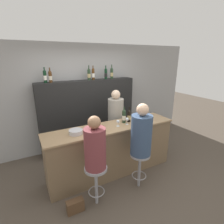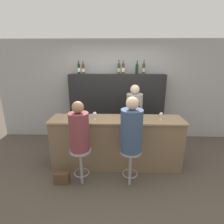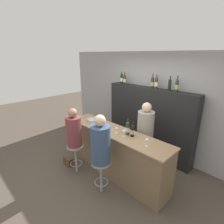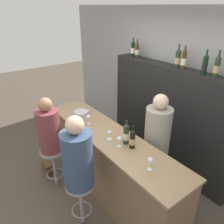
{
  "view_description": "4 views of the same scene",
  "coord_description": "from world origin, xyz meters",
  "px_view_note": "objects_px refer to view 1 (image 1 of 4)",
  "views": [
    {
      "loc": [
        -1.46,
        -2.46,
        2.27
      ],
      "look_at": [
        -0.02,
        0.24,
        1.31
      ],
      "focal_mm": 28.0,
      "sensor_mm": 36.0,
      "label": 1
    },
    {
      "loc": [
        0.0,
        -2.91,
        2.12
      ],
      "look_at": [
        -0.09,
        0.33,
        1.13
      ],
      "focal_mm": 28.0,
      "sensor_mm": 36.0,
      "label": 2
    },
    {
      "loc": [
        2.32,
        -2.1,
        2.53
      ],
      "look_at": [
        -0.13,
        0.32,
        1.38
      ],
      "focal_mm": 28.0,
      "sensor_mm": 36.0,
      "label": 3
    },
    {
      "loc": [
        2.05,
        -1.19,
        2.59
      ],
      "look_at": [
        0.14,
        0.23,
        1.42
      ],
      "focal_mm": 35.0,
      "sensor_mm": 36.0,
      "label": 4
    }
  ],
  "objects_px": {
    "wine_bottle_backbar_2": "(89,74)",
    "wine_glass_1": "(118,122)",
    "wine_glass_3": "(148,115)",
    "handbag": "(75,206)",
    "guest_seated_left": "(95,146)",
    "wine_bottle_backbar_0": "(45,76)",
    "bartender": "(116,127)",
    "wine_bottle_counter_1": "(129,116)",
    "bar_stool_right": "(140,161)",
    "wine_bottle_backbar_3": "(93,74)",
    "wine_bottle_backbar_5": "(112,73)",
    "wine_glass_2": "(127,119)",
    "wine_bottle_backbar_1": "(50,76)",
    "guest_seated_right": "(141,133)",
    "wine_bottle_counter_0": "(124,116)",
    "wine_glass_0": "(93,126)",
    "metal_bowl": "(76,132)",
    "bar_stool_left": "(96,176)",
    "wine_bottle_backbar_4": "(106,74)"
  },
  "relations": [
    {
      "from": "wine_glass_3",
      "to": "handbag",
      "type": "xyz_separation_m",
      "value": [
        -1.79,
        -0.55,
        -1.03
      ]
    },
    {
      "from": "wine_bottle_backbar_2",
      "to": "wine_glass_1",
      "type": "bearing_deg",
      "value": -87.47
    },
    {
      "from": "wine_glass_1",
      "to": "guest_seated_right",
      "type": "bearing_deg",
      "value": -75.95
    },
    {
      "from": "wine_bottle_counter_0",
      "to": "wine_glass_3",
      "type": "xyz_separation_m",
      "value": [
        0.53,
        -0.11,
        -0.03
      ]
    },
    {
      "from": "wine_bottle_backbar_2",
      "to": "handbag",
      "type": "height_order",
      "value": "wine_bottle_backbar_2"
    },
    {
      "from": "guest_seated_left",
      "to": "bar_stool_left",
      "type": "bearing_deg",
      "value": -153.43
    },
    {
      "from": "bartender",
      "to": "handbag",
      "type": "bearing_deg",
      "value": -139.68
    },
    {
      "from": "wine_glass_2",
      "to": "wine_bottle_backbar_2",
      "type": "bearing_deg",
      "value": 101.48
    },
    {
      "from": "wine_bottle_counter_0",
      "to": "wine_bottle_backbar_1",
      "type": "xyz_separation_m",
      "value": [
        -1.14,
        1.17,
        0.73
      ]
    },
    {
      "from": "wine_bottle_backbar_2",
      "to": "wine_bottle_backbar_5",
      "type": "relative_size",
      "value": 0.99
    },
    {
      "from": "guest_seated_left",
      "to": "handbag",
      "type": "bearing_deg",
      "value": -180.0
    },
    {
      "from": "guest_seated_left",
      "to": "wine_glass_0",
      "type": "bearing_deg",
      "value": 71.0
    },
    {
      "from": "bar_stool_right",
      "to": "guest_seated_right",
      "type": "relative_size",
      "value": 0.74
    },
    {
      "from": "wine_bottle_counter_1",
      "to": "bartender",
      "type": "height_order",
      "value": "bartender"
    },
    {
      "from": "metal_bowl",
      "to": "bartender",
      "type": "height_order",
      "value": "bartender"
    },
    {
      "from": "wine_bottle_backbar_5",
      "to": "bar_stool_right",
      "type": "height_order",
      "value": "wine_bottle_backbar_5"
    },
    {
      "from": "bartender",
      "to": "wine_glass_2",
      "type": "bearing_deg",
      "value": -97.77
    },
    {
      "from": "wine_glass_2",
      "to": "guest_seated_left",
      "type": "relative_size",
      "value": 0.17
    },
    {
      "from": "bar_stool_left",
      "to": "wine_bottle_backbar_2",
      "type": "bearing_deg",
      "value": 70.53
    },
    {
      "from": "wine_bottle_counter_1",
      "to": "bar_stool_right",
      "type": "height_order",
      "value": "wine_bottle_counter_1"
    },
    {
      "from": "guest_seated_left",
      "to": "wine_glass_2",
      "type": "bearing_deg",
      "value": 30.99
    },
    {
      "from": "wine_bottle_backbar_2",
      "to": "wine_glass_3",
      "type": "xyz_separation_m",
      "value": [
        0.79,
        -1.28,
        -0.76
      ]
    },
    {
      "from": "wine_glass_1",
      "to": "bar_stool_right",
      "type": "height_order",
      "value": "wine_glass_1"
    },
    {
      "from": "wine_glass_1",
      "to": "wine_bottle_backbar_0",
      "type": "bearing_deg",
      "value": 129.15
    },
    {
      "from": "wine_glass_3",
      "to": "bartender",
      "type": "relative_size",
      "value": 0.09
    },
    {
      "from": "wine_bottle_backbar_3",
      "to": "handbag",
      "type": "height_order",
      "value": "wine_bottle_backbar_3"
    },
    {
      "from": "wine_bottle_backbar_1",
      "to": "wine_bottle_backbar_3",
      "type": "distance_m",
      "value": 0.99
    },
    {
      "from": "wine_bottle_backbar_3",
      "to": "wine_bottle_backbar_5",
      "type": "bearing_deg",
      "value": 0.0
    },
    {
      "from": "wine_glass_0",
      "to": "guest_seated_right",
      "type": "distance_m",
      "value": 0.85
    },
    {
      "from": "wine_bottle_backbar_5",
      "to": "wine_glass_2",
      "type": "xyz_separation_m",
      "value": [
        -0.35,
        -1.28,
        -0.77
      ]
    },
    {
      "from": "wine_bottle_counter_0",
      "to": "guest_seated_left",
      "type": "xyz_separation_m",
      "value": [
        -0.9,
        -0.65,
        -0.13
      ]
    },
    {
      "from": "wine_bottle_backbar_0",
      "to": "bartender",
      "type": "bearing_deg",
      "value": -27.31
    },
    {
      "from": "wine_bottle_backbar_3",
      "to": "metal_bowl",
      "type": "height_order",
      "value": "wine_bottle_backbar_3"
    },
    {
      "from": "wine_bottle_backbar_2",
      "to": "wine_bottle_backbar_1",
      "type": "bearing_deg",
      "value": 180.0
    },
    {
      "from": "wine_bottle_counter_0",
      "to": "wine_bottle_backbar_5",
      "type": "relative_size",
      "value": 0.95
    },
    {
      "from": "wine_glass_1",
      "to": "handbag",
      "type": "bearing_deg",
      "value": -152.79
    },
    {
      "from": "wine_bottle_backbar_5",
      "to": "wine_bottle_backbar_1",
      "type": "bearing_deg",
      "value": -180.0
    },
    {
      "from": "wine_bottle_backbar_1",
      "to": "wine_glass_1",
      "type": "bearing_deg",
      "value": -53.86
    },
    {
      "from": "wine_glass_1",
      "to": "bartender",
      "type": "xyz_separation_m",
      "value": [
        0.29,
        0.6,
        -0.37
      ]
    },
    {
      "from": "wine_bottle_backbar_5",
      "to": "bartender",
      "type": "xyz_separation_m",
      "value": [
        -0.27,
        -0.69,
        -1.16
      ]
    },
    {
      "from": "wine_bottle_backbar_4",
      "to": "handbag",
      "type": "bearing_deg",
      "value": -128.32
    },
    {
      "from": "guest_seated_right",
      "to": "wine_bottle_backbar_3",
      "type": "bearing_deg",
      "value": 92.72
    },
    {
      "from": "guest_seated_right",
      "to": "handbag",
      "type": "height_order",
      "value": "guest_seated_right"
    },
    {
      "from": "wine_bottle_backbar_0",
      "to": "bar_stool_left",
      "type": "xyz_separation_m",
      "value": [
        0.34,
        -1.83,
        -1.37
      ]
    },
    {
      "from": "wine_bottle_backbar_4",
      "to": "wine_bottle_backbar_5",
      "type": "relative_size",
      "value": 0.95
    },
    {
      "from": "wine_bottle_counter_0",
      "to": "guest_seated_right",
      "type": "relative_size",
      "value": 0.36
    },
    {
      "from": "wine_bottle_backbar_5",
      "to": "wine_glass_0",
      "type": "relative_size",
      "value": 2.33
    },
    {
      "from": "bar_stool_right",
      "to": "wine_glass_1",
      "type": "bearing_deg",
      "value": 104.05
    },
    {
      "from": "wine_bottle_backbar_5",
      "to": "wine_glass_2",
      "type": "distance_m",
      "value": 1.54
    },
    {
      "from": "bartender",
      "to": "wine_bottle_backbar_4",
      "type": "bearing_deg",
      "value": 81.71
    }
  ]
}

